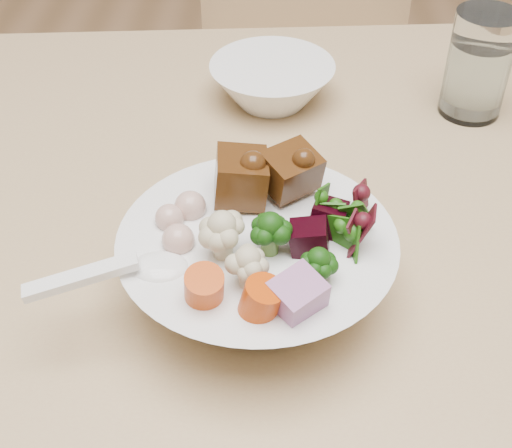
% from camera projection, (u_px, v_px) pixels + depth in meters
% --- Properties ---
extents(dining_table, '(1.56, 0.97, 0.70)m').
position_uv_depth(dining_table, '(465.00, 254.00, 0.79)').
color(dining_table, tan).
rests_on(dining_table, ground).
extents(chair_far, '(0.47, 0.47, 0.94)m').
position_uv_depth(chair_far, '(312.00, 42.00, 1.39)').
color(chair_far, tan).
rests_on(chair_far, ground).
extents(food_bowl, '(0.24, 0.24, 0.13)m').
position_uv_depth(food_bowl, '(259.00, 262.00, 0.62)').
color(food_bowl, white).
rests_on(food_bowl, dining_table).
extents(soup_spoon, '(0.13, 0.06, 0.03)m').
position_uv_depth(soup_spoon, '(140.00, 271.00, 0.57)').
color(soup_spoon, white).
rests_on(soup_spoon, food_bowl).
extents(water_glass, '(0.07, 0.07, 0.13)m').
position_uv_depth(water_glass, '(478.00, 68.00, 0.84)').
color(water_glass, white).
rests_on(water_glass, dining_table).
extents(side_bowl, '(0.15, 0.15, 0.05)m').
position_uv_depth(side_bowl, '(272.00, 83.00, 0.88)').
color(side_bowl, white).
rests_on(side_bowl, dining_table).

